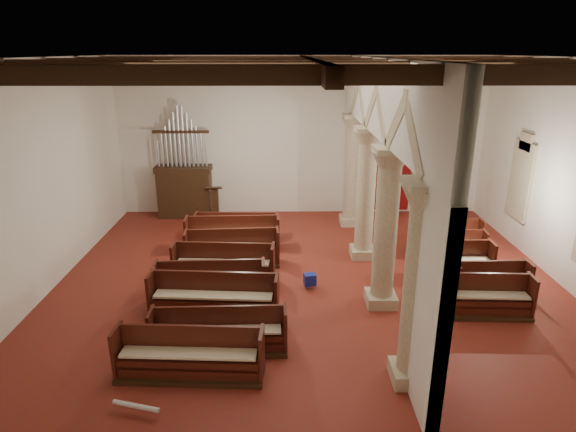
{
  "coord_description": "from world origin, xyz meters",
  "views": [
    {
      "loc": [
        -0.67,
        -12.4,
        6.17
      ],
      "look_at": [
        -0.56,
        0.5,
        1.71
      ],
      "focal_mm": 30.0,
      "sensor_mm": 36.0,
      "label": 1
    }
  ],
  "objects_px": {
    "lectern": "(215,205)",
    "aisle_pew_0": "(489,302)",
    "nave_pew_0": "(190,361)",
    "pipe_organ": "(184,182)",
    "processional_banner": "(452,205)"
  },
  "relations": [
    {
      "from": "lectern",
      "to": "aisle_pew_0",
      "type": "height_order",
      "value": "lectern"
    },
    {
      "from": "lectern",
      "to": "aisle_pew_0",
      "type": "bearing_deg",
      "value": -46.57
    },
    {
      "from": "lectern",
      "to": "aisle_pew_0",
      "type": "xyz_separation_m",
      "value": [
        7.62,
        -7.16,
        -0.22
      ]
    },
    {
      "from": "lectern",
      "to": "nave_pew_0",
      "type": "bearing_deg",
      "value": -88.81
    },
    {
      "from": "lectern",
      "to": "nave_pew_0",
      "type": "distance_m",
      "value": 9.49
    },
    {
      "from": "aisle_pew_0",
      "to": "nave_pew_0",
      "type": "bearing_deg",
      "value": -158.8
    },
    {
      "from": "lectern",
      "to": "processional_banner",
      "type": "relative_size",
      "value": 0.61
    },
    {
      "from": "pipe_organ",
      "to": "processional_banner",
      "type": "relative_size",
      "value": 1.93
    },
    {
      "from": "lectern",
      "to": "pipe_organ",
      "type": "bearing_deg",
      "value": 158.6
    },
    {
      "from": "processional_banner",
      "to": "aisle_pew_0",
      "type": "bearing_deg",
      "value": -95.22
    },
    {
      "from": "pipe_organ",
      "to": "lectern",
      "type": "relative_size",
      "value": 3.19
    },
    {
      "from": "processional_banner",
      "to": "nave_pew_0",
      "type": "distance_m",
      "value": 11.85
    },
    {
      "from": "pipe_organ",
      "to": "processional_banner",
      "type": "height_order",
      "value": "pipe_organ"
    },
    {
      "from": "lectern",
      "to": "nave_pew_0",
      "type": "xyz_separation_m",
      "value": [
        0.75,
        -9.46,
        -0.22
      ]
    },
    {
      "from": "processional_banner",
      "to": "aisle_pew_0",
      "type": "height_order",
      "value": "processional_banner"
    }
  ]
}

